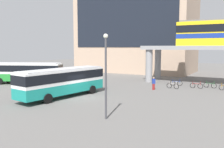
{
  "coord_description": "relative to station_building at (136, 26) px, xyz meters",
  "views": [
    {
      "loc": [
        16.11,
        -21.81,
        5.58
      ],
      "look_at": [
        1.03,
        5.3,
        2.2
      ],
      "focal_mm": 39.42,
      "sensor_mm": 36.0,
      "label": 1
    }
  ],
  "objects": [
    {
      "name": "bus_main",
      "position": [
        5.05,
        -31.93,
        -8.4
      ],
      "size": [
        4.12,
        11.29,
        3.22
      ],
      "color": "teal",
      "rests_on": "ground_plane"
    },
    {
      "name": "lamp_post",
      "position": [
        13.58,
        -36.92,
        -6.51
      ],
      "size": [
        0.36,
        0.36,
        6.6
      ],
      "color": "#3F3F44",
      "rests_on": "ground_plane"
    },
    {
      "name": "bicycle_blue",
      "position": [
        13.99,
        -17.3,
        -10.03
      ],
      "size": [
        1.77,
        0.37,
        1.04
      ],
      "color": "black",
      "rests_on": "ground_plane"
    },
    {
      "name": "ground_plane",
      "position": [
        6.99,
        -21.23,
        -10.39
      ],
      "size": [
        120.0,
        120.0,
        0.0
      ],
      "primitive_type": "plane",
      "color": "#605E5B"
    },
    {
      "name": "bicycle_silver",
      "position": [
        14.28,
        -20.18,
        -10.03
      ],
      "size": [
        1.77,
        0.41,
        1.04
      ],
      "color": "black",
      "rests_on": "ground_plane"
    },
    {
      "name": "bus_secondary",
      "position": [
        -6.69,
        -26.76,
        -8.4
      ],
      "size": [
        11.14,
        6.73,
        3.22
      ],
      "color": "#268C33",
      "rests_on": "ground_plane"
    },
    {
      "name": "pedestrian_waiting_near_stop",
      "position": [
        12.34,
        -22.41,
        -9.61
      ],
      "size": [
        0.48,
        0.45,
        1.66
      ],
      "color": "maroon",
      "rests_on": "ground_plane"
    },
    {
      "name": "bicycle_red",
      "position": [
        17.05,
        -18.37,
        -10.03
      ],
      "size": [
        1.78,
        0.32,
        1.04
      ],
      "color": "black",
      "rests_on": "ground_plane"
    },
    {
      "name": "bicycle_green",
      "position": [
        18.63,
        -17.08,
        -10.03
      ],
      "size": [
        1.77,
        0.4,
        1.04
      ],
      "color": "black",
      "rests_on": "ground_plane"
    },
    {
      "name": "station_building",
      "position": [
        0.0,
        0.0,
        0.0
      ],
      "size": [
        25.68,
        13.86,
        20.77
      ],
      "color": "tan",
      "rests_on": "ground_plane"
    }
  ]
}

